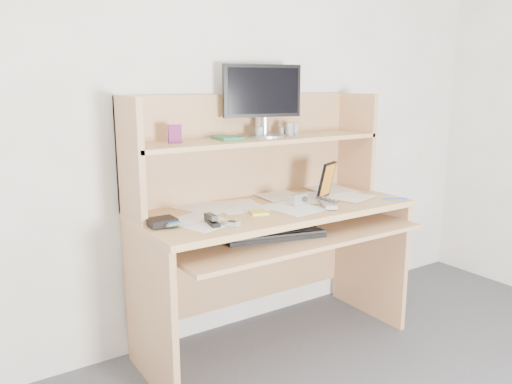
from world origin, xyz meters
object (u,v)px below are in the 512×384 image
tv_remote (327,203)px  keyboard (273,234)px  game_case (327,180)px  desk (266,214)px  monitor (263,99)px

tv_remote → keyboard: bearing=-148.3°
game_case → desk: bearing=141.0°
monitor → game_case: bearing=-23.9°
keyboard → tv_remote: tv_remote is taller
desk → keyboard: size_ratio=2.82×
desk → keyboard: desk is taller
tv_remote → game_case: size_ratio=1.07×
keyboard → monitor: monitor is taller
tv_remote → monitor: size_ratio=0.48×
desk → game_case: size_ratio=7.31×
desk → monitor: (0.05, 0.10, 0.58)m
desk → keyboard: bearing=-117.4°
tv_remote → game_case: (0.11, 0.13, 0.09)m
desk → monitor: monitor is taller
keyboard → game_case: game_case is taller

